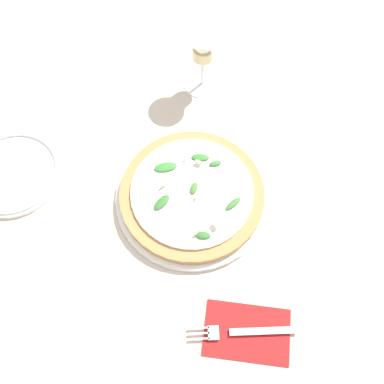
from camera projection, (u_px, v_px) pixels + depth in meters
The scene contains 6 objects.
ground_plane at pixel (183, 194), 0.90m from camera, with size 6.00×6.00×0.00m, color beige.
pizza_arugula_main at pixel (192, 195), 0.88m from camera, with size 0.30×0.30×0.05m.
wine_glass at pixel (203, 49), 0.93m from camera, with size 0.08×0.08×0.15m.
napkin at pixel (247, 332), 0.77m from camera, with size 0.16×0.12×0.01m.
fork at pixel (243, 332), 0.77m from camera, with size 0.19×0.02×0.00m.
side_plate_white at pixel (13, 173), 0.91m from camera, with size 0.20×0.20×0.02m.
Camera 1 is at (0.01, 0.40, 0.80)m, focal length 42.00 mm.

